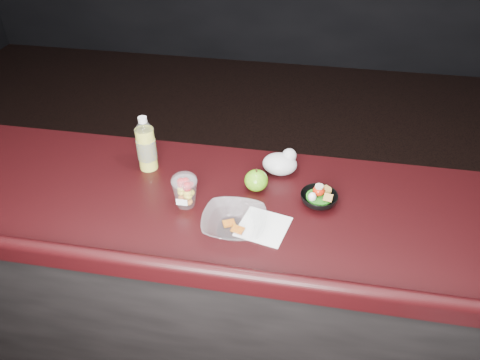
% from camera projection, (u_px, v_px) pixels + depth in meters
% --- Properties ---
extents(counter, '(4.06, 0.71, 1.02)m').
position_uv_depth(counter, '(234.00, 294.00, 1.99)').
color(counter, black).
rests_on(counter, ground).
extents(lemonade_bottle, '(0.08, 0.08, 0.23)m').
position_uv_depth(lemonade_bottle, '(146.00, 147.00, 1.80)').
color(lemonade_bottle, yellow).
rests_on(lemonade_bottle, counter).
extents(fruit_cup, '(0.09, 0.09, 0.13)m').
position_uv_depth(fruit_cup, '(185.00, 189.00, 1.64)').
color(fruit_cup, white).
rests_on(fruit_cup, counter).
extents(green_apple, '(0.09, 0.09, 0.09)m').
position_uv_depth(green_apple, '(256.00, 180.00, 1.72)').
color(green_apple, '#3A830F').
rests_on(green_apple, counter).
extents(plastic_bag, '(0.13, 0.11, 0.10)m').
position_uv_depth(plastic_bag, '(281.00, 163.00, 1.81)').
color(plastic_bag, silver).
rests_on(plastic_bag, counter).
extents(snack_bowl, '(0.14, 0.14, 0.07)m').
position_uv_depth(snack_bowl, '(319.00, 198.00, 1.67)').
color(snack_bowl, black).
rests_on(snack_bowl, counter).
extents(takeout_bowl, '(0.22, 0.22, 0.05)m').
position_uv_depth(takeout_bowl, '(234.00, 223.00, 1.56)').
color(takeout_bowl, silver).
rests_on(takeout_bowl, counter).
extents(paper_napkin, '(0.19, 0.19, 0.00)m').
position_uv_depth(paper_napkin, '(263.00, 227.00, 1.58)').
color(paper_napkin, white).
rests_on(paper_napkin, counter).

